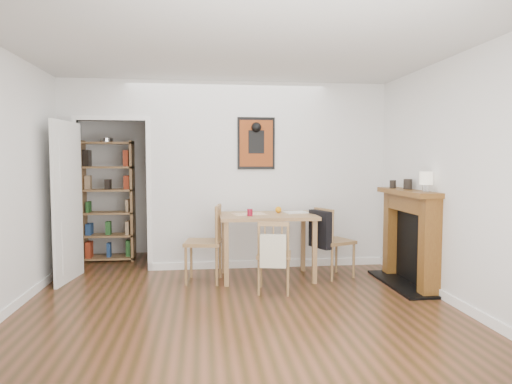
{
  "coord_description": "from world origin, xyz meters",
  "views": [
    {
      "loc": [
        -0.35,
        -4.97,
        1.52
      ],
      "look_at": [
        0.31,
        0.6,
        1.12
      ],
      "focal_mm": 32.0,
      "sensor_mm": 36.0,
      "label": 1
    }
  ],
  "objects": [
    {
      "name": "ground",
      "position": [
        0.0,
        0.0,
        0.0
      ],
      "size": [
        5.2,
        5.2,
        0.0
      ],
      "primitive_type": "plane",
      "color": "brown",
      "rests_on": "ground"
    },
    {
      "name": "room_shell",
      "position": [
        0.1,
        1.34,
        1.3
      ],
      "size": [
        5.2,
        5.2,
        5.2
      ],
      "color": "silver",
      "rests_on": "ground"
    },
    {
      "name": "dining_table",
      "position": [
        0.47,
        0.75,
        0.73
      ],
      "size": [
        1.21,
        0.77,
        0.83
      ],
      "color": "#A3804C",
      "rests_on": "ground"
    },
    {
      "name": "chair_left",
      "position": [
        -0.34,
        0.67,
        0.48
      ],
      "size": [
        0.55,
        0.55,
        0.97
      ],
      "color": "brown",
      "rests_on": "ground"
    },
    {
      "name": "chair_right",
      "position": [
        1.33,
        0.71,
        0.47
      ],
      "size": [
        0.63,
        0.59,
        0.91
      ],
      "color": "brown",
      "rests_on": "ground"
    },
    {
      "name": "chair_front",
      "position": [
        0.46,
        0.13,
        0.43
      ],
      "size": [
        0.5,
        0.54,
        0.84
      ],
      "color": "brown",
      "rests_on": "ground"
    },
    {
      "name": "bookshelf",
      "position": [
        -1.76,
        2.09,
        0.89
      ],
      "size": [
        0.76,
        0.3,
        1.81
      ],
      "color": "#A3804C",
      "rests_on": "ground"
    },
    {
      "name": "fireplace",
      "position": [
        2.16,
        0.25,
        0.62
      ],
      "size": [
        0.45,
        1.25,
        1.16
      ],
      "color": "brown",
      "rests_on": "ground"
    },
    {
      "name": "red_glass",
      "position": [
        0.24,
        0.6,
        0.87
      ],
      "size": [
        0.07,
        0.07,
        0.09
      ],
      "primitive_type": "cylinder",
      "color": "maroon",
      "rests_on": "dining_table"
    },
    {
      "name": "orange_fruit",
      "position": [
        0.64,
        0.89,
        0.87
      ],
      "size": [
        0.08,
        0.08,
        0.08
      ],
      "primitive_type": "sphere",
      "color": "orange",
      "rests_on": "dining_table"
    },
    {
      "name": "placemat",
      "position": [
        0.25,
        0.79,
        0.83
      ],
      "size": [
        0.46,
        0.37,
        0.0
      ],
      "primitive_type": "cube",
      "rotation": [
        0.0,
        0.0,
        0.19
      ],
      "color": "beige",
      "rests_on": "dining_table"
    },
    {
      "name": "notebook",
      "position": [
        0.86,
        0.86,
        0.84
      ],
      "size": [
        0.33,
        0.27,
        0.01
      ],
      "primitive_type": "cube",
      "rotation": [
        0.0,
        0.0,
        0.21
      ],
      "color": "silver",
      "rests_on": "dining_table"
    },
    {
      "name": "mantel_lamp",
      "position": [
        2.15,
        -0.13,
        1.3
      ],
      "size": [
        0.15,
        0.15,
        0.23
      ],
      "color": "silver",
      "rests_on": "fireplace"
    },
    {
      "name": "ceramic_jar_a",
      "position": [
        2.17,
        0.37,
        1.22
      ],
      "size": [
        0.11,
        0.11,
        0.13
      ],
      "primitive_type": "cylinder",
      "color": "black",
      "rests_on": "fireplace"
    },
    {
      "name": "ceramic_jar_b",
      "position": [
        2.07,
        0.59,
        1.21
      ],
      "size": [
        0.08,
        0.08,
        0.1
      ],
      "primitive_type": "cylinder",
      "color": "black",
      "rests_on": "fireplace"
    }
  ]
}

